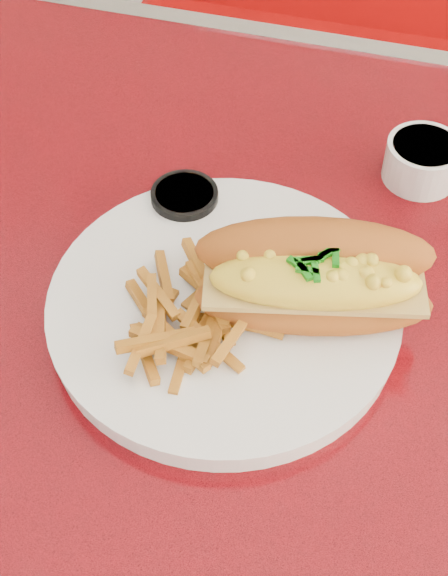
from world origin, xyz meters
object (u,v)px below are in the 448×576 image
(fork, at_px, (302,333))
(mac_hoagie, at_px, (314,278))
(gravy_ramekin, at_px, (422,160))
(sauce_cup_left, at_px, (185,203))
(dinner_plate, at_px, (224,308))
(booth_bench_far, at_px, (412,151))
(diner_table, at_px, (368,400))

(fork, bearing_deg, mac_hoagie, 13.79)
(gravy_ramekin, distance_m, sauce_cup_left, 0.25)
(dinner_plate, distance_m, fork, 0.08)
(booth_bench_far, xyz_separation_m, gravy_ramekin, (0.00, -0.63, 0.51))
(gravy_ramekin, bearing_deg, diner_table, -90.43)
(dinner_plate, height_order, gravy_ramekin, gravy_ramekin)
(diner_table, relative_size, gravy_ramekin, 12.91)
(booth_bench_far, xyz_separation_m, mac_hoagie, (-0.07, -0.85, 0.54))
(diner_table, bearing_deg, gravy_ramekin, 89.57)
(dinner_plate, relative_size, mac_hoagie, 1.54)
(booth_bench_far, relative_size, mac_hoagie, 5.42)
(fork, height_order, gravy_ramekin, gravy_ramekin)
(booth_bench_far, distance_m, dinner_plate, 1.01)
(sauce_cup_left, bearing_deg, fork, -41.14)
(sauce_cup_left, bearing_deg, booth_bench_far, 73.95)
(mac_hoagie, bearing_deg, diner_table, 15.48)
(sauce_cup_left, bearing_deg, gravy_ramekin, 29.35)
(mac_hoagie, relative_size, fork, 1.36)
(diner_table, xyz_separation_m, booth_bench_far, (0.00, 0.81, -0.32))
(diner_table, relative_size, fork, 7.56)
(mac_hoagie, relative_size, sauce_cup_left, 3.05)
(mac_hoagie, xyz_separation_m, fork, (-0.00, -0.03, -0.04))
(mac_hoagie, bearing_deg, dinner_plate, 178.58)
(dinner_plate, bearing_deg, booth_bench_far, 80.51)
(gravy_ramekin, height_order, sauce_cup_left, gravy_ramekin)
(dinner_plate, xyz_separation_m, sauce_cup_left, (-0.07, 0.11, 0.01))
(booth_bench_far, height_order, gravy_ramekin, booth_bench_far)
(diner_table, bearing_deg, sauce_cup_left, 164.98)
(dinner_plate, relative_size, fork, 2.10)
(booth_bench_far, bearing_deg, fork, -94.57)
(diner_table, bearing_deg, booth_bench_far, 90.00)
(booth_bench_far, height_order, fork, booth_bench_far)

